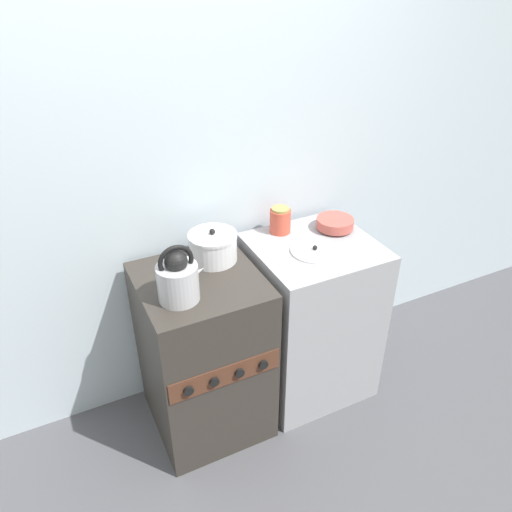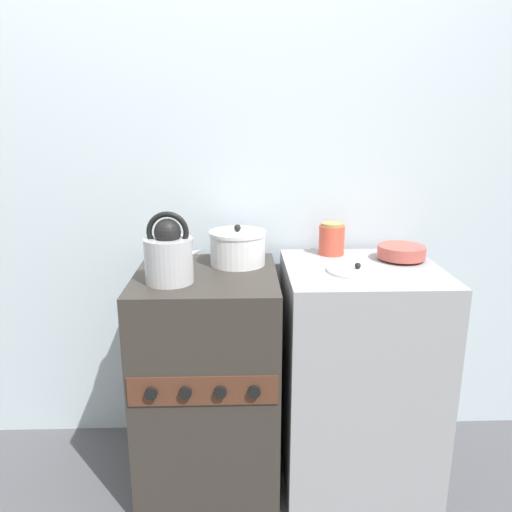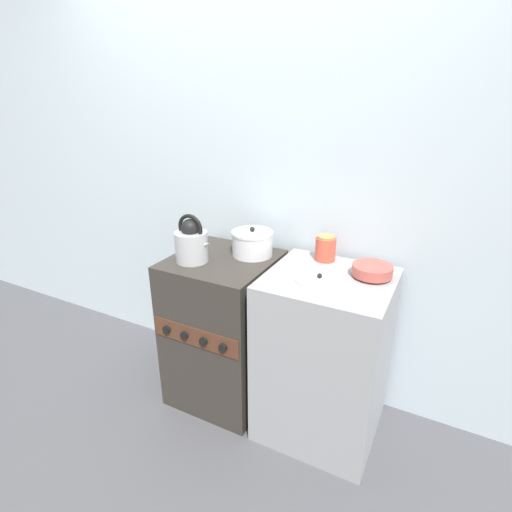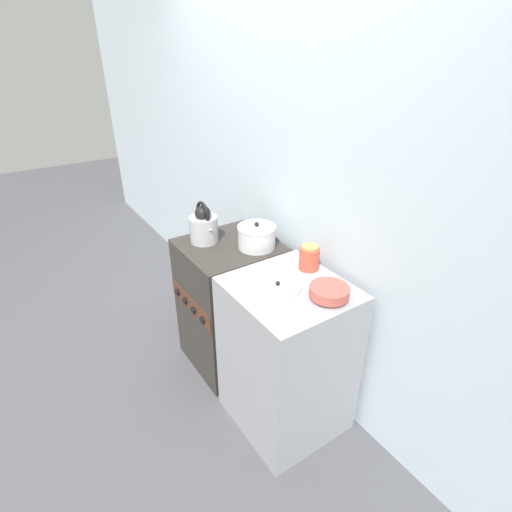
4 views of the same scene
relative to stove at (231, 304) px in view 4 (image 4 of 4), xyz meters
The scene contains 9 objects.
ground_plane 0.53m from the stove, 90.00° to the right, with size 12.00×12.00×0.00m, color #4C4C51.
wall_back 0.88m from the stove, 90.00° to the left, with size 7.00×0.06×2.50m.
stove is the anchor object (origin of this frame).
counter 0.61m from the stove, ahead, with size 0.60×0.56×0.91m.
kettle 0.57m from the stove, 140.36° to the right, with size 0.21×0.17×0.26m.
cooking_pot 0.55m from the stove, 45.45° to the left, with size 0.23×0.23×0.17m.
enamel_bowl 0.94m from the stove, ahead, with size 0.19×0.19×0.06m.
storage_jar 0.77m from the stove, 20.83° to the left, with size 0.11×0.11×0.14m.
loose_pot_lid 0.75m from the stove, ahead, with size 0.24×0.24×0.03m.
Camera 4 is at (1.92, -0.79, 2.00)m, focal length 28.00 mm.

